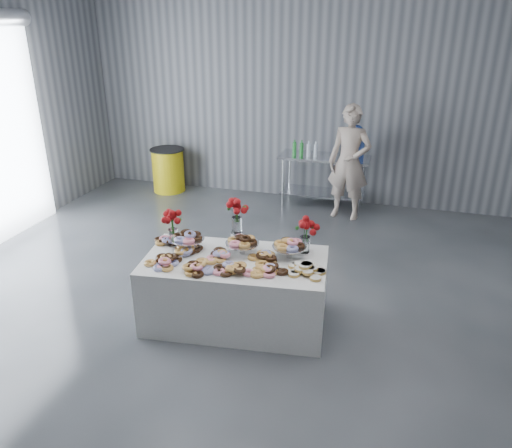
{
  "coord_description": "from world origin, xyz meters",
  "views": [
    {
      "loc": [
        1.57,
        -4.01,
        3.13
      ],
      "look_at": [
        0.14,
        0.77,
        1.0
      ],
      "focal_mm": 35.0,
      "sensor_mm": 36.0,
      "label": 1
    }
  ],
  "objects": [
    {
      "name": "person",
      "position": [
        0.79,
        3.76,
        0.92
      ],
      "size": [
        0.73,
        0.54,
        1.84
      ],
      "primitive_type": "imported",
      "rotation": [
        0.0,
        0.0,
        -0.16
      ],
      "color": "#CC8C93",
      "rests_on": "ground"
    },
    {
      "name": "bouquet_left",
      "position": [
        -0.74,
        0.52,
        1.05
      ],
      "size": [
        0.26,
        0.26,
        0.42
      ],
      "color": "white",
      "rests_on": "display_table"
    },
    {
      "name": "prep_table",
      "position": [
        0.34,
        4.1,
        0.62
      ],
      "size": [
        1.5,
        0.6,
        0.9
      ],
      "color": "silver",
      "rests_on": "ground"
    },
    {
      "name": "ground",
      "position": [
        0.0,
        0.0,
        0.0
      ],
      "size": [
        9.0,
        9.0,
        0.0
      ],
      "primitive_type": "plane",
      "color": "#33353A",
      "rests_on": "ground"
    },
    {
      "name": "room_walls",
      "position": [
        -0.27,
        0.07,
        2.64
      ],
      "size": [
        8.04,
        9.04,
        4.02
      ],
      "color": "slate",
      "rests_on": "ground"
    },
    {
      "name": "cake_stand_mid",
      "position": [
        0.06,
        0.52,
        0.89
      ],
      "size": [
        0.36,
        0.36,
        0.17
      ],
      "color": "silver",
      "rests_on": "display_table"
    },
    {
      "name": "bouquet_right",
      "position": [
        0.69,
        0.74,
        1.05
      ],
      "size": [
        0.26,
        0.26,
        0.42
      ],
      "color": "white",
      "rests_on": "display_table"
    },
    {
      "name": "display_table",
      "position": [
        0.03,
        0.36,
        0.38
      ],
      "size": [
        2.01,
        1.22,
        0.75
      ],
      "primitive_type": "cube",
      "rotation": [
        0.0,
        0.0,
        0.12
      ],
      "color": "white",
      "rests_on": "ground"
    },
    {
      "name": "danish_pile",
      "position": [
        0.79,
        0.3,
        0.81
      ],
      "size": [
        0.48,
        0.48,
        0.11
      ],
      "primitive_type": null,
      "color": "white",
      "rests_on": "display_table"
    },
    {
      "name": "donut_mounds",
      "position": [
        0.03,
        0.31,
        0.8
      ],
      "size": [
        1.89,
        1.01,
        0.09
      ],
      "primitive_type": null,
      "rotation": [
        0.0,
        0.0,
        0.12
      ],
      "color": "#E39E53",
      "rests_on": "display_table"
    },
    {
      "name": "water_jug",
      "position": [
        0.84,
        4.1,
        1.15
      ],
      "size": [
        0.28,
        0.28,
        0.55
      ],
      "color": "#426DE3",
      "rests_on": "prep_table"
    },
    {
      "name": "cake_stand_left",
      "position": [
        -0.53,
        0.45,
        0.89
      ],
      "size": [
        0.36,
        0.36,
        0.17
      ],
      "color": "silver",
      "rests_on": "display_table"
    },
    {
      "name": "bouquet_center",
      "position": [
        -0.06,
        0.7,
        1.13
      ],
      "size": [
        0.26,
        0.26,
        0.57
      ],
      "color": "silver",
      "rests_on": "display_table"
    },
    {
      "name": "drink_bottles",
      "position": [
        0.02,
        4.0,
        1.04
      ],
      "size": [
        0.54,
        0.08,
        0.27
      ],
      "primitive_type": null,
      "color": "#268C33",
      "rests_on": "prep_table"
    },
    {
      "name": "trash_barrel",
      "position": [
        -2.58,
        4.1,
        0.4
      ],
      "size": [
        0.63,
        0.63,
        0.81
      ],
      "rotation": [
        0.0,
        0.0,
        0.24
      ],
      "color": "yellow",
      "rests_on": "ground"
    },
    {
      "name": "cake_stand_right",
      "position": [
        0.56,
        0.58,
        0.89
      ],
      "size": [
        0.36,
        0.36,
        0.17
      ],
      "color": "silver",
      "rests_on": "display_table"
    }
  ]
}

